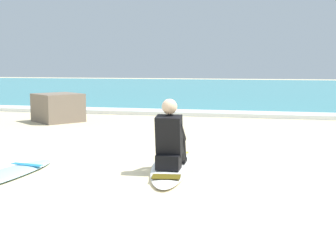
# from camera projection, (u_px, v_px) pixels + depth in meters

# --- Properties ---
(ground_plane) EXTENTS (80.00, 80.00, 0.00)m
(ground_plane) POSITION_uv_depth(u_px,v_px,m) (119.00, 172.00, 6.12)
(ground_plane) COLOR beige
(sea) EXTENTS (80.00, 28.00, 0.10)m
(sea) POSITION_uv_depth(u_px,v_px,m) (235.00, 88.00, 26.29)
(sea) COLOR teal
(sea) RESTS_ON ground
(breaking_foam) EXTENTS (80.00, 0.90, 0.11)m
(breaking_foam) POSITION_uv_depth(u_px,v_px,m) (199.00, 113.00, 13.04)
(breaking_foam) COLOR white
(breaking_foam) RESTS_ON ground
(surfboard_main) EXTENTS (0.91, 2.64, 0.08)m
(surfboard_main) POSITION_uv_depth(u_px,v_px,m) (171.00, 165.00, 6.42)
(surfboard_main) COLOR white
(surfboard_main) RESTS_ON ground
(surfer_seated) EXTENTS (0.38, 0.71, 0.95)m
(surfer_seated) POSITION_uv_depth(u_px,v_px,m) (170.00, 141.00, 6.07)
(surfer_seated) COLOR black
(surfer_seated) RESTS_ON surfboard_main
(shoreline_rock) EXTENTS (1.48, 1.47, 0.73)m
(shoreline_rock) POSITION_uv_depth(u_px,v_px,m) (58.00, 108.00, 11.48)
(shoreline_rock) COLOR #756656
(shoreline_rock) RESTS_ON ground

